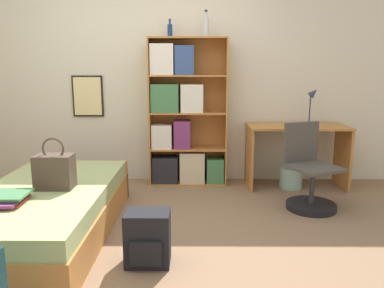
# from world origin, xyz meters

# --- Properties ---
(ground_plane) EXTENTS (14.00, 14.00, 0.00)m
(ground_plane) POSITION_xyz_m (0.00, 0.00, 0.00)
(ground_plane) COLOR #84664C
(wall_back) EXTENTS (10.00, 0.09, 2.60)m
(wall_back) POSITION_xyz_m (-0.00, 1.70, 1.30)
(wall_back) COLOR beige
(wall_back) RESTS_ON ground_plane
(bed) EXTENTS (1.04, 1.96, 0.41)m
(bed) POSITION_xyz_m (-0.73, 0.02, 0.20)
(bed) COLOR #B77538
(bed) RESTS_ON ground_plane
(handbag) EXTENTS (0.30, 0.19, 0.43)m
(handbag) POSITION_xyz_m (-0.64, 0.01, 0.56)
(handbag) COLOR #47382D
(handbag) RESTS_ON bed
(book_stack_on_bed) EXTENTS (0.31, 0.35, 0.07)m
(book_stack_on_bed) POSITION_xyz_m (-0.87, -0.35, 0.45)
(book_stack_on_bed) COLOR #B2382D
(book_stack_on_bed) RESTS_ON bed
(bookcase) EXTENTS (0.92, 0.30, 1.74)m
(bookcase) POSITION_xyz_m (0.35, 1.50, 0.79)
(bookcase) COLOR #B77538
(bookcase) RESTS_ON ground_plane
(bottle_green) EXTENTS (0.06, 0.06, 0.21)m
(bottle_green) POSITION_xyz_m (0.23, 1.54, 1.82)
(bottle_green) COLOR navy
(bottle_green) RESTS_ON bookcase
(bottle_brown) EXTENTS (0.07, 0.07, 0.30)m
(bottle_brown) POSITION_xyz_m (0.64, 1.48, 1.86)
(bottle_brown) COLOR #B7BCC1
(bottle_brown) RESTS_ON bookcase
(desk) EXTENTS (1.15, 0.55, 0.74)m
(desk) POSITION_xyz_m (1.72, 1.38, 0.51)
(desk) COLOR #B77538
(desk) RESTS_ON ground_plane
(desk_lamp) EXTENTS (0.15, 0.11, 0.44)m
(desk_lamp) POSITION_xyz_m (1.90, 1.47, 1.04)
(desk_lamp) COLOR navy
(desk_lamp) RESTS_ON desk
(desk_chair) EXTENTS (0.59, 0.59, 0.85)m
(desk_chair) POSITION_xyz_m (1.67, 0.67, 0.27)
(desk_chair) COLOR black
(desk_chair) RESTS_ON ground_plane
(backpack) EXTENTS (0.32, 0.26, 0.39)m
(backpack) POSITION_xyz_m (0.18, -0.47, 0.19)
(backpack) COLOR black
(backpack) RESTS_ON ground_plane
(waste_bin) EXTENTS (0.26, 0.26, 0.24)m
(waste_bin) POSITION_xyz_m (1.66, 1.32, 0.12)
(waste_bin) COLOR #99C1B2
(waste_bin) RESTS_ON ground_plane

